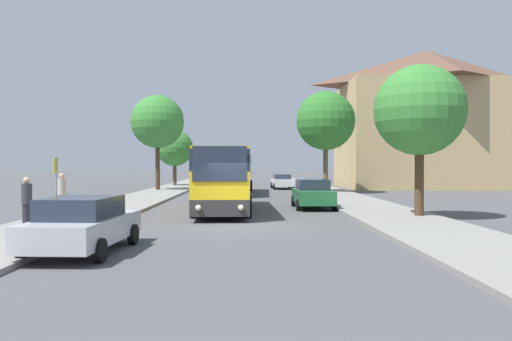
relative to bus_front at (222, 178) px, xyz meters
name	(u,v)px	position (x,y,z in m)	size (l,w,h in m)	color
ground_plane	(238,226)	(0.97, -6.16, -1.72)	(300.00, 300.00, 0.00)	#4C4C4F
sidewalk_left	(62,224)	(-6.03, -6.16, -1.65)	(4.00, 120.00, 0.15)	gray
sidewalk_right	(413,223)	(7.97, -6.16, -1.65)	(4.00, 120.00, 0.15)	gray
building_right_background	(427,119)	(20.01, 26.02, 5.44)	(17.51, 12.19, 14.33)	tan
bus_front	(222,178)	(0.00, 0.00, 0.00)	(3.06, 11.31, 3.21)	#2D2D2D
bus_middle	(234,171)	(0.11, 15.25, 0.11)	(3.09, 12.19, 3.43)	#2D519E
parked_car_left_curb	(83,224)	(-3.16, -12.22, -0.92)	(2.30, 4.69, 1.55)	#B7B7BC
parked_car_right_near	(313,193)	(4.91, 1.48, -0.90)	(2.12, 4.52, 1.61)	#236B38
parked_car_right_far	(282,181)	(4.59, 23.05, -0.97)	(2.14, 4.66, 1.43)	silver
bus_stop_sign	(56,182)	(-6.23, -6.25, 0.04)	(0.08, 0.45, 2.60)	gray
pedestrian_waiting_near	(62,194)	(-7.09, -3.34, -0.61)	(0.36, 0.36, 1.89)	#23232D
pedestrian_waiting_far	(27,202)	(-6.52, -8.18, -0.64)	(0.36, 0.36, 1.84)	#23232D
tree_left_near	(175,148)	(-6.80, 28.54, 2.49)	(4.02, 4.02, 6.09)	#513D23
tree_left_far	(158,122)	(-6.90, 19.05, 4.53)	(4.78, 4.78, 8.52)	#47331E
tree_right_near	(326,121)	(7.76, 15.54, 4.32)	(4.92, 4.92, 8.38)	brown
tree_right_mid	(420,111)	(9.04, -3.78, 3.12)	(4.06, 4.06, 6.75)	#47331E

